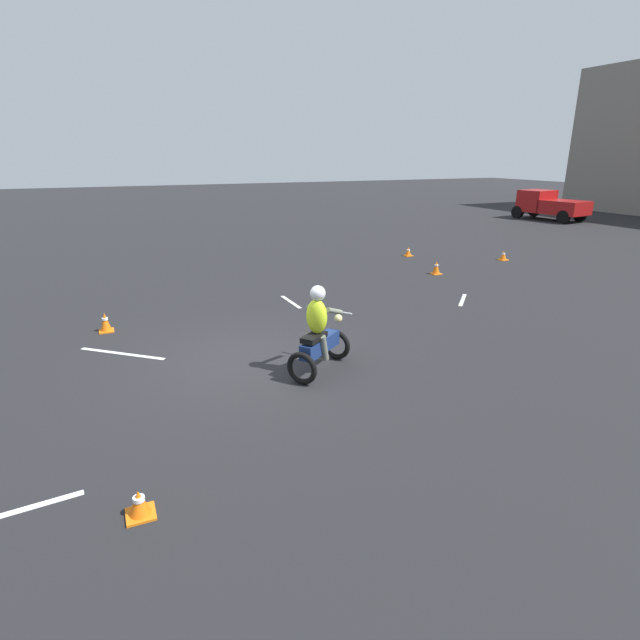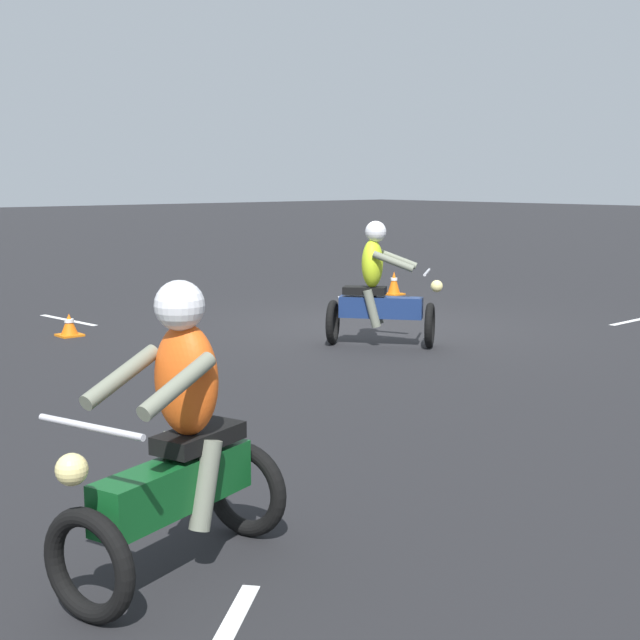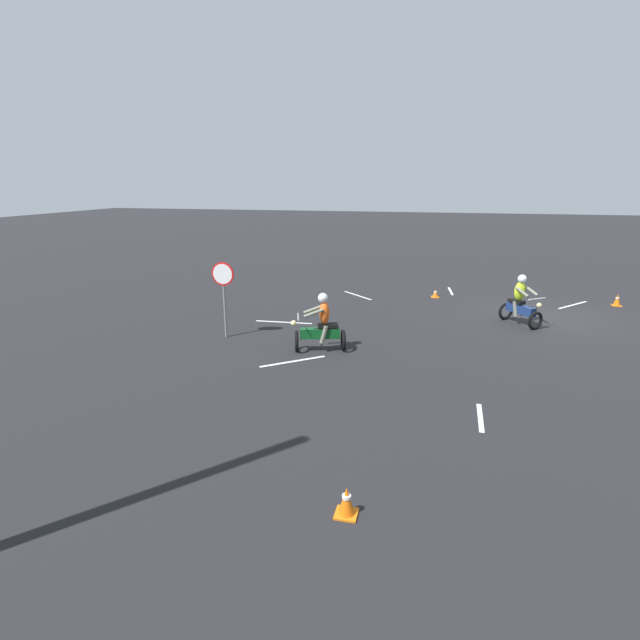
{
  "view_description": "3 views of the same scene",
  "coord_description": "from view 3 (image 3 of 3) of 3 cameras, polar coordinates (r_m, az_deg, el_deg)",
  "views": [
    {
      "loc": [
        8.92,
        -2.23,
        3.85
      ],
      "look_at": [
        1.09,
        1.19,
        1.0
      ],
      "focal_mm": 28.0,
      "sensor_mm": 36.0,
      "label": 1
    },
    {
      "loc": [
        9.36,
        9.47,
        2.2
      ],
      "look_at": [
        3.98,
        3.28,
        0.9
      ],
      "focal_mm": 50.0,
      "sensor_mm": 36.0,
      "label": 2
    },
    {
      "loc": [
        3.7,
        18.19,
        4.6
      ],
      "look_at": [
        6.86,
        5.37,
        0.9
      ],
      "focal_mm": 28.0,
      "sensor_mm": 36.0,
      "label": 3
    }
  ],
  "objects": [
    {
      "name": "traffic_cone_near_left",
      "position": [
        7.52,
        3.05,
        -20.04
      ],
      "size": [
        0.32,
        0.32,
        0.44
      ],
      "color": "orange",
      "rests_on": "ground"
    },
    {
      "name": "lane_stripe_sw",
      "position": [
        21.45,
        26.94,
        1.55
      ],
      "size": [
        1.36,
        1.56,
        0.01
      ],
      "primitive_type": "cube",
      "rotation": [
        0.0,
        0.0,
        5.58
      ],
      "color": "silver",
      "rests_on": "ground"
    },
    {
      "name": "lane_stripe_se",
      "position": [
        20.78,
        4.32,
        2.82
      ],
      "size": [
        1.41,
        1.38,
        0.01
      ],
      "primitive_type": "cube",
      "rotation": [
        0.0,
        0.0,
        7.08
      ],
      "color": "silver",
      "rests_on": "ground"
    },
    {
      "name": "stop_sign",
      "position": [
        15.09,
        -10.99,
        4.03
      ],
      "size": [
        0.7,
        0.08,
        2.3
      ],
      "color": "slate",
      "rests_on": "ground"
    },
    {
      "name": "motorcycle_rider_background",
      "position": [
        13.77,
        0.15,
        -0.7
      ],
      "size": [
        1.56,
        1.01,
        1.66
      ],
      "rotation": [
        0.0,
        0.0,
        5.01
      ],
      "color": "black",
      "rests_on": "ground"
    },
    {
      "name": "motorcycle_rider_foreground",
      "position": [
        17.65,
        21.94,
        1.82
      ],
      "size": [
        1.32,
        1.48,
        1.66
      ],
      "rotation": [
        0.0,
        0.0,
        0.65
      ],
      "color": "black",
      "rests_on": "ground"
    },
    {
      "name": "traffic_cone_far_center",
      "position": [
        22.06,
        30.84,
        1.95
      ],
      "size": [
        0.32,
        0.32,
        0.45
      ],
      "color": "orange",
      "rests_on": "ground"
    },
    {
      "name": "ground_plane",
      "position": [
        19.13,
        24.57,
        0.28
      ],
      "size": [
        120.0,
        120.0,
        0.0
      ],
      "primitive_type": "plane",
      "color": "black"
    },
    {
      "name": "lane_stripe_s",
      "position": [
        22.27,
        14.7,
        3.22
      ],
      "size": [
        0.25,
        1.55,
        0.01
      ],
      "primitive_type": "cube",
      "rotation": [
        0.0,
        0.0,
        6.38
      ],
      "color": "silver",
      "rests_on": "ground"
    },
    {
      "name": "lane_stripe_n",
      "position": [
        10.72,
        17.85,
        -10.55
      ],
      "size": [
        0.12,
        1.29,
        0.01
      ],
      "primitive_type": "cube",
      "rotation": [
        0.0,
        0.0,
        3.13
      ],
      "color": "silver",
      "rests_on": "ground"
    },
    {
      "name": "lane_stripe_e",
      "position": [
        16.83,
        -4.16,
        -0.24
      ],
      "size": [
        1.94,
        0.21,
        0.01
      ],
      "primitive_type": "cube",
      "rotation": [
        0.0,
        0.0,
        1.63
      ],
      "color": "silver",
      "rests_on": "ground"
    },
    {
      "name": "lane_stripe_ne",
      "position": [
        13.21,
        -3.1,
        -4.74
      ],
      "size": [
        1.49,
        1.27,
        0.01
      ],
      "primitive_type": "cube",
      "rotation": [
        0.0,
        0.0,
        2.27
      ],
      "color": "silver",
      "rests_on": "ground"
    },
    {
      "name": "traffic_cone_far_right",
      "position": [
        20.9,
        13.04,
        2.96
      ],
      "size": [
        0.32,
        0.32,
        0.32
      ],
      "color": "orange",
      "rests_on": "ground"
    }
  ]
}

